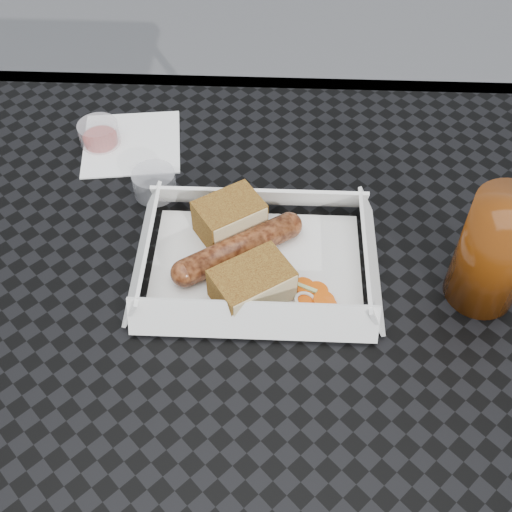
{
  "coord_description": "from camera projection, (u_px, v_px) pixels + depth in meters",
  "views": [
    {
      "loc": [
        0.05,
        -0.37,
        1.27
      ],
      "look_at": [
        0.03,
        0.05,
        0.78
      ],
      "focal_mm": 45.0,
      "sensor_mm": 36.0,
      "label": 1
    }
  ],
  "objects": [
    {
      "name": "condiment_cup_sauce",
      "position": [
        99.0,
        134.0,
        0.8
      ],
      "size": [
        0.05,
        0.05,
        0.03
      ],
      "primitive_type": "cylinder",
      "color": "maroon",
      "rests_on": "patio_table"
    },
    {
      "name": "patio_table",
      "position": [
        223.0,
        348.0,
        0.7
      ],
      "size": [
        0.8,
        0.8,
        0.74
      ],
      "color": "black",
      "rests_on": "ground"
    },
    {
      "name": "condiment_cup_empty",
      "position": [
        154.0,
        183.0,
        0.74
      ],
      "size": [
        0.05,
        0.05,
        0.03
      ],
      "primitive_type": "cylinder",
      "color": "silver",
      "rests_on": "patio_table"
    },
    {
      "name": "napkin",
      "position": [
        132.0,
        143.0,
        0.81
      ],
      "size": [
        0.13,
        0.13,
        0.0
      ],
      "primitive_type": "cube",
      "rotation": [
        0.0,
        0.0,
        0.13
      ],
      "color": "white",
      "rests_on": "patio_table"
    },
    {
      "name": "drink_glass",
      "position": [
        495.0,
        252.0,
        0.61
      ],
      "size": [
        0.07,
        0.07,
        0.13
      ],
      "primitive_type": "cylinder",
      "color": "#502206",
      "rests_on": "patio_table"
    },
    {
      "name": "bread_far",
      "position": [
        252.0,
        284.0,
        0.64
      ],
      "size": [
        0.09,
        0.08,
        0.04
      ],
      "primitive_type": "cube",
      "rotation": [
        0.0,
        0.0,
        0.59
      ],
      "color": "brown",
      "rests_on": "food_tray"
    },
    {
      "name": "veg_garnish",
      "position": [
        314.0,
        296.0,
        0.65
      ],
      "size": [
        0.03,
        0.03,
        0.0
      ],
      "color": "#E05309",
      "rests_on": "food_tray"
    },
    {
      "name": "bratwurst",
      "position": [
        238.0,
        249.0,
        0.67
      ],
      "size": [
        0.13,
        0.1,
        0.03
      ],
      "rotation": [
        0.0,
        0.0,
        0.59
      ],
      "color": "brown",
      "rests_on": "food_tray"
    },
    {
      "name": "food_tray",
      "position": [
        256.0,
        266.0,
        0.68
      ],
      "size": [
        0.22,
        0.15,
        0.0
      ],
      "primitive_type": "cube",
      "color": "white",
      "rests_on": "patio_table"
    },
    {
      "name": "bread_near",
      "position": [
        230.0,
        218.0,
        0.69
      ],
      "size": [
        0.08,
        0.08,
        0.04
      ],
      "primitive_type": "cube",
      "rotation": [
        0.0,
        0.0,
        0.59
      ],
      "color": "brown",
      "rests_on": "food_tray"
    }
  ]
}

